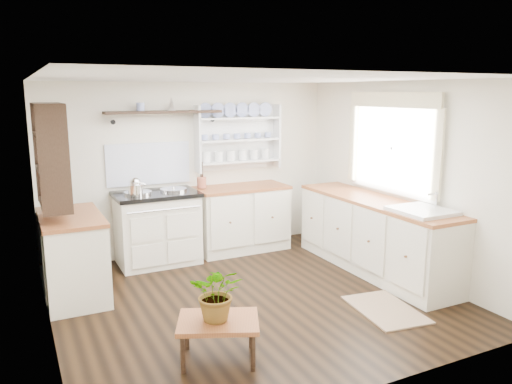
# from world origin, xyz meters

# --- Properties ---
(floor) EXTENTS (4.00, 3.80, 0.01)m
(floor) POSITION_xyz_m (0.00, 0.00, 0.00)
(floor) COLOR black
(floor) RESTS_ON ground
(wall_back) EXTENTS (4.00, 0.02, 2.30)m
(wall_back) POSITION_xyz_m (0.00, 1.90, 1.15)
(wall_back) COLOR silver
(wall_back) RESTS_ON ground
(wall_right) EXTENTS (0.02, 3.80, 2.30)m
(wall_right) POSITION_xyz_m (2.00, 0.00, 1.15)
(wall_right) COLOR silver
(wall_right) RESTS_ON ground
(wall_left) EXTENTS (0.02, 3.80, 2.30)m
(wall_left) POSITION_xyz_m (-2.00, 0.00, 1.15)
(wall_left) COLOR silver
(wall_left) RESTS_ON ground
(ceiling) EXTENTS (4.00, 3.80, 0.01)m
(ceiling) POSITION_xyz_m (0.00, 0.00, 2.30)
(ceiling) COLOR white
(ceiling) RESTS_ON wall_back
(window) EXTENTS (0.08, 1.55, 1.22)m
(window) POSITION_xyz_m (1.95, 0.15, 1.56)
(window) COLOR white
(window) RESTS_ON wall_right
(aga_cooker) EXTENTS (1.04, 0.72, 0.96)m
(aga_cooker) POSITION_xyz_m (-0.60, 1.57, 0.47)
(aga_cooker) COLOR #EFE5CF
(aga_cooker) RESTS_ON floor
(back_cabinets) EXTENTS (1.27, 0.63, 0.90)m
(back_cabinets) POSITION_xyz_m (0.60, 1.60, 0.46)
(back_cabinets) COLOR beige
(back_cabinets) RESTS_ON floor
(right_cabinets) EXTENTS (0.62, 2.43, 0.90)m
(right_cabinets) POSITION_xyz_m (1.70, 0.10, 0.46)
(right_cabinets) COLOR beige
(right_cabinets) RESTS_ON floor
(belfast_sink) EXTENTS (0.55, 0.60, 0.45)m
(belfast_sink) POSITION_xyz_m (1.70, -0.65, 0.80)
(belfast_sink) COLOR white
(belfast_sink) RESTS_ON right_cabinets
(left_cabinets) EXTENTS (0.62, 1.13, 0.90)m
(left_cabinets) POSITION_xyz_m (-1.70, 0.90, 0.46)
(left_cabinets) COLOR beige
(left_cabinets) RESTS_ON floor
(plate_rack) EXTENTS (1.20, 0.22, 0.90)m
(plate_rack) POSITION_xyz_m (0.65, 1.86, 1.56)
(plate_rack) COLOR white
(plate_rack) RESTS_ON wall_back
(high_shelf) EXTENTS (1.50, 0.29, 0.16)m
(high_shelf) POSITION_xyz_m (-0.40, 1.78, 1.91)
(high_shelf) COLOR black
(high_shelf) RESTS_ON wall_back
(left_shelving) EXTENTS (0.28, 0.80, 1.05)m
(left_shelving) POSITION_xyz_m (-1.84, 0.90, 1.55)
(left_shelving) COLOR black
(left_shelving) RESTS_ON wall_left
(kettle) EXTENTS (0.18, 0.18, 0.22)m
(kettle) POSITION_xyz_m (-0.88, 1.45, 1.04)
(kettle) COLOR silver
(kettle) RESTS_ON aga_cooker
(utensil_crock) EXTENTS (0.12, 0.12, 0.14)m
(utensil_crock) POSITION_xyz_m (0.05, 1.68, 0.98)
(utensil_crock) COLOR #AF5940
(utensil_crock) RESTS_ON back_cabinets
(center_table) EXTENTS (0.78, 0.69, 0.35)m
(center_table) POSITION_xyz_m (-0.81, -1.01, 0.31)
(center_table) COLOR brown
(center_table) RESTS_ON floor
(potted_plant) EXTENTS (0.55, 0.53, 0.47)m
(potted_plant) POSITION_xyz_m (-0.81, -1.01, 0.59)
(potted_plant) COLOR #3F7233
(potted_plant) RESTS_ON center_table
(floor_rug) EXTENTS (0.65, 0.91, 0.02)m
(floor_rug) POSITION_xyz_m (1.06, -0.88, 0.01)
(floor_rug) COLOR #786246
(floor_rug) RESTS_ON floor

